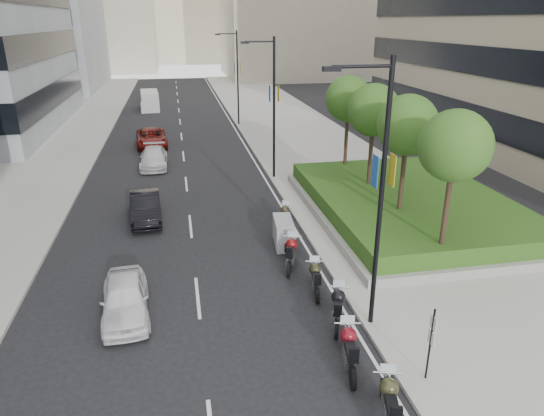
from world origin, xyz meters
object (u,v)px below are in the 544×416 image
object	(u,v)px
lamp_post_0	(377,188)
delivery_van	(150,101)
lamp_post_1	(272,102)
lamp_post_2	(236,73)
car_c	(154,158)
motorcycle_4	(291,253)
parking_sign	(431,341)
motorcycle_0	(389,403)
car_a	(125,298)
motorcycle_6	(284,216)
motorcycle_2	(338,307)
motorcycle_5	(284,233)
car_b	(146,207)
motorcycle_1	(349,349)
car_d	(151,138)
motorcycle_3	(316,278)

from	to	relation	value
lamp_post_0	delivery_van	bearing A→B (deg)	100.99
lamp_post_1	lamp_post_2	distance (m)	18.00
car_c	motorcycle_4	bearing A→B (deg)	-69.41
parking_sign	motorcycle_0	world-z (taller)	parking_sign
delivery_van	lamp_post_0	bearing A→B (deg)	-82.87
car_a	motorcycle_6	bearing A→B (deg)	38.39
motorcycle_0	car_a	bearing A→B (deg)	63.06
motorcycle_2	motorcycle_5	size ratio (longest dim) A/B	1.02
lamp_post_1	delivery_van	bearing A→B (deg)	107.14
car_b	motorcycle_0	bearing A→B (deg)	-69.97
parking_sign	car_a	xyz separation A→B (m)	(-8.86, 5.29, -0.77)
lamp_post_2	parking_sign	size ratio (longest dim) A/B	3.60
motorcycle_2	lamp_post_1	bearing A→B (deg)	16.78
motorcycle_2	motorcycle_4	world-z (taller)	motorcycle_4
motorcycle_1	car_d	bearing A→B (deg)	24.75
car_c	delivery_van	xyz separation A→B (m)	(-1.13, 24.43, 0.33)
delivery_van	motorcycle_1	bearing A→B (deg)	-84.85
lamp_post_2	car_a	distance (m)	34.01
lamp_post_2	parking_sign	bearing A→B (deg)	-89.01
parking_sign	motorcycle_4	bearing A→B (deg)	106.03
parking_sign	motorcycle_0	size ratio (longest dim) A/B	1.08
parking_sign	motorcycle_6	distance (m)	12.16
motorcycle_3	car_a	xyz separation A→B (m)	(-7.09, -0.25, 0.11)
lamp_post_2	delivery_van	size ratio (longest dim) A/B	1.73
car_d	parking_sign	bearing A→B (deg)	-78.14
motorcycle_4	car_a	size ratio (longest dim) A/B	0.57
motorcycle_2	car_c	xyz separation A→B (m)	(-6.85, 21.10, 0.05)
lamp_post_0	motorcycle_3	size ratio (longest dim) A/B	4.16
car_a	car_b	xyz separation A→B (m)	(0.31, 9.04, 0.03)
motorcycle_1	car_a	bearing A→B (deg)	70.35
lamp_post_2	car_d	bearing A→B (deg)	-137.87
motorcycle_3	motorcycle_5	bearing A→B (deg)	14.44
motorcycle_0	car_b	world-z (taller)	car_b
motorcycle_6	car_a	xyz separation A→B (m)	(-7.30, -6.75, 0.13)
motorcycle_3	motorcycle_5	distance (m)	4.37
motorcycle_2	delivery_van	distance (m)	46.22
motorcycle_6	car_d	distance (m)	19.96
motorcycle_1	car_c	size ratio (longest dim) A/B	0.52
delivery_van	lamp_post_1	bearing A→B (deg)	-76.72
parking_sign	car_c	bearing A→B (deg)	109.03
lamp_post_1	delivery_van	size ratio (longest dim) A/B	1.73
motorcycle_3	delivery_van	xyz separation A→B (m)	(-7.80, 43.35, 0.42)
car_d	motorcycle_1	bearing A→B (deg)	-81.18
parking_sign	motorcycle_1	bearing A→B (deg)	151.32
lamp_post_0	car_d	world-z (taller)	lamp_post_0
car_c	delivery_van	distance (m)	24.45
motorcycle_0	motorcycle_3	distance (m)	6.75
lamp_post_0	lamp_post_2	world-z (taller)	same
lamp_post_1	motorcycle_6	bearing A→B (deg)	-96.47
motorcycle_3	car_c	xyz separation A→B (m)	(-6.67, 18.93, 0.09)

